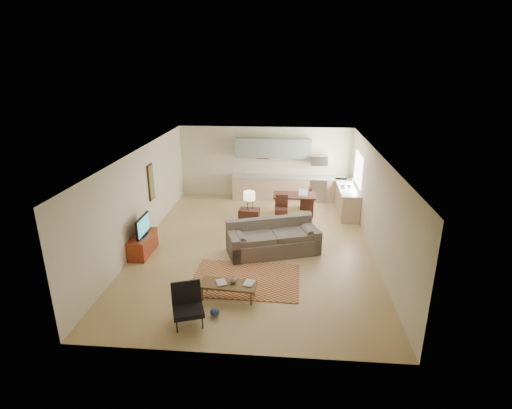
# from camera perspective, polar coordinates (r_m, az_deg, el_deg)

# --- Properties ---
(room) EXTENTS (9.00, 9.00, 9.00)m
(room) POSITION_cam_1_polar(r_m,az_deg,el_deg) (10.94, -0.13, 0.46)
(room) COLOR tan
(room) RESTS_ON ground
(kitchen_counter_back) EXTENTS (4.26, 0.64, 0.92)m
(kitchen_counter_back) POSITION_cam_1_polar(r_m,az_deg,el_deg) (15.15, 4.64, 2.37)
(kitchen_counter_back) COLOR tan
(kitchen_counter_back) RESTS_ON ground
(kitchen_counter_right) EXTENTS (0.64, 2.26, 0.92)m
(kitchen_counter_right) POSITION_cam_1_polar(r_m,az_deg,el_deg) (14.17, 12.83, 0.70)
(kitchen_counter_right) COLOR tan
(kitchen_counter_right) RESTS_ON ground
(kitchen_range) EXTENTS (0.62, 0.62, 0.90)m
(kitchen_range) POSITION_cam_1_polar(r_m,az_deg,el_deg) (15.19, 8.79, 2.21)
(kitchen_range) COLOR #A5A8AD
(kitchen_range) RESTS_ON ground
(kitchen_microwave) EXTENTS (0.62, 0.40, 0.35)m
(kitchen_microwave) POSITION_cam_1_polar(r_m,az_deg,el_deg) (14.92, 9.00, 6.26)
(kitchen_microwave) COLOR #A5A8AD
(kitchen_microwave) RESTS_ON room
(upper_cabinets) EXTENTS (2.80, 0.34, 0.70)m
(upper_cabinets) POSITION_cam_1_polar(r_m,az_deg,el_deg) (14.94, 2.48, 8.07)
(upper_cabinets) COLOR gray
(upper_cabinets) RESTS_ON room
(window_right) EXTENTS (0.02, 1.40, 1.05)m
(window_right) POSITION_cam_1_polar(r_m,az_deg,el_deg) (13.91, 14.39, 4.91)
(window_right) COLOR white
(window_right) RESTS_ON room
(wall_art_left) EXTENTS (0.06, 0.42, 1.10)m
(wall_art_left) POSITION_cam_1_polar(r_m,az_deg,el_deg) (12.39, -14.74, 3.09)
(wall_art_left) COLOR olive
(wall_art_left) RESTS_ON room
(triptych) EXTENTS (1.70, 0.04, 0.50)m
(triptych) POSITION_cam_1_polar(r_m,az_deg,el_deg) (15.14, 0.96, 7.46)
(triptych) COLOR beige
(triptych) RESTS_ON room
(rug) EXTENTS (2.62, 1.85, 0.02)m
(rug) POSITION_cam_1_polar(r_m,az_deg,el_deg) (9.78, -1.49, -10.66)
(rug) COLOR maroon
(rug) RESTS_ON floor
(sofa) EXTENTS (2.78, 1.87, 0.89)m
(sofa) POSITION_cam_1_polar(r_m,az_deg,el_deg) (10.89, 2.47, -4.77)
(sofa) COLOR #60544B
(sofa) RESTS_ON floor
(coffee_table) EXTENTS (1.29, 0.61, 0.38)m
(coffee_table) POSITION_cam_1_polar(r_m,az_deg,el_deg) (9.03, -3.98, -12.22)
(coffee_table) COLOR #4E3617
(coffee_table) RESTS_ON floor
(book_a) EXTENTS (0.42, 0.44, 0.03)m
(book_a) POSITION_cam_1_polar(r_m,az_deg,el_deg) (8.94, -5.66, -11.13)
(book_a) COLOR maroon
(book_a) RESTS_ON coffee_table
(book_b) EXTENTS (0.35, 0.39, 0.02)m
(book_b) POSITION_cam_1_polar(r_m,az_deg,el_deg) (8.94, -1.66, -11.06)
(book_b) COLOR navy
(book_b) RESTS_ON coffee_table
(vase) EXTENTS (0.19, 0.19, 0.17)m
(vase) POSITION_cam_1_polar(r_m,az_deg,el_deg) (8.91, -3.31, -10.66)
(vase) COLOR black
(vase) RESTS_ON coffee_table
(armchair) EXTENTS (0.88, 0.88, 0.79)m
(armchair) POSITION_cam_1_polar(r_m,az_deg,el_deg) (8.25, -9.72, -14.15)
(armchair) COLOR black
(armchair) RESTS_ON floor
(tv_credenza) EXTENTS (0.45, 1.18, 0.54)m
(tv_credenza) POSITION_cam_1_polar(r_m,az_deg,el_deg) (11.34, -15.84, -5.49)
(tv_credenza) COLOR maroon
(tv_credenza) RESTS_ON floor
(tv) EXTENTS (0.09, 0.91, 0.54)m
(tv) POSITION_cam_1_polar(r_m,az_deg,el_deg) (11.11, -15.88, -2.96)
(tv) COLOR black
(tv) RESTS_ON tv_credenza
(console_table) EXTENTS (0.65, 0.46, 0.72)m
(console_table) POSITION_cam_1_polar(r_m,az_deg,el_deg) (12.30, -0.95, -2.24)
(console_table) COLOR #331912
(console_table) RESTS_ON floor
(table_lamp) EXTENTS (0.39, 0.39, 0.58)m
(table_lamp) POSITION_cam_1_polar(r_m,az_deg,el_deg) (12.07, -0.97, 0.62)
(table_lamp) COLOR beige
(table_lamp) RESTS_ON console_table
(dining_table) EXTENTS (1.42, 0.82, 0.72)m
(dining_table) POSITION_cam_1_polar(r_m,az_deg,el_deg) (13.70, 5.46, -0.00)
(dining_table) COLOR #331912
(dining_table) RESTS_ON floor
(dining_chair_near) EXTENTS (0.42, 0.43, 0.85)m
(dining_chair_near) POSITION_cam_1_polar(r_m,az_deg,el_deg) (13.10, 3.64, -0.59)
(dining_chair_near) COLOR #331912
(dining_chair_near) RESTS_ON floor
(dining_chair_far) EXTENTS (0.41, 0.43, 0.83)m
(dining_chair_far) POSITION_cam_1_polar(r_m,az_deg,el_deg) (14.27, 7.16, 0.98)
(dining_chair_far) COLOR #331912
(dining_chair_far) RESTS_ON floor
(laptop) EXTENTS (0.34, 0.27, 0.23)m
(laptop) POSITION_cam_1_polar(r_m,az_deg,el_deg) (13.46, 6.74, 1.72)
(laptop) COLOR #A5A8AD
(laptop) RESTS_ON dining_table
(soap_bottle) EXTENTS (0.11, 0.11, 0.19)m
(soap_bottle) POSITION_cam_1_polar(r_m,az_deg,el_deg) (13.82, 12.69, 2.65)
(soap_bottle) COLOR beige
(soap_bottle) RESTS_ON kitchen_counter_right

